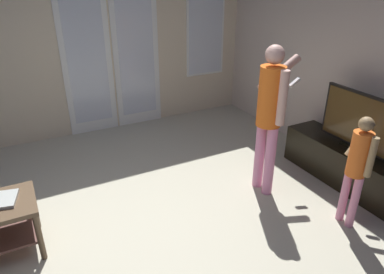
# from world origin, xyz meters

# --- Properties ---
(ground_plane) EXTENTS (5.73, 5.47, 0.02)m
(ground_plane) POSITION_xyz_m (0.00, 0.00, -0.01)
(ground_plane) COLOR #BBB69E
(wall_back_with_doors) EXTENTS (5.73, 0.09, 2.71)m
(wall_back_with_doors) POSITION_xyz_m (0.11, 2.70, 1.31)
(wall_back_with_doors) COLOR beige
(wall_back_with_doors) RESTS_ON ground_plane
(wall_right_plain) EXTENTS (0.06, 5.47, 2.68)m
(wall_right_plain) POSITION_xyz_m (2.84, 0.00, 1.34)
(wall_right_plain) COLOR beige
(wall_right_plain) RESTS_ON ground_plane
(tv_stand) EXTENTS (0.45, 1.67, 0.45)m
(tv_stand) POSITION_xyz_m (2.53, -0.20, 0.23)
(tv_stand) COLOR black
(tv_stand) RESTS_ON ground_plane
(flat_screen_tv) EXTENTS (0.08, 0.95, 0.65)m
(flat_screen_tv) POSITION_xyz_m (2.53, -0.20, 0.78)
(flat_screen_tv) COLOR black
(flat_screen_tv) RESTS_ON tv_stand
(person_adult) EXTENTS (0.67, 0.45, 1.62)m
(person_adult) POSITION_xyz_m (1.60, 0.17, 0.98)
(person_adult) COLOR pink
(person_adult) RESTS_ON ground_plane
(person_child) EXTENTS (0.40, 0.30, 1.12)m
(person_child) POSITION_xyz_m (1.95, -0.68, 0.67)
(person_child) COLOR pink
(person_child) RESTS_ON ground_plane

